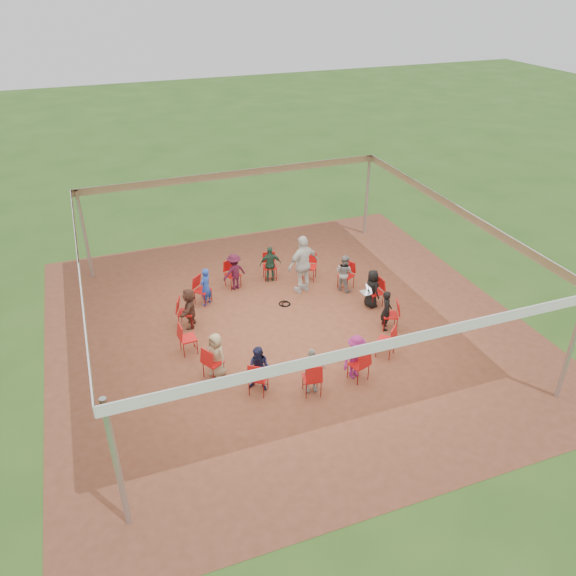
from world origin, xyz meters
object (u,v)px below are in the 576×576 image
object	(u,v)px
person_seated_0	(372,289)
chair_3	(270,267)
chair_6	(186,313)
chair_1	(346,276)
laptop	(367,291)
chair_8	(213,362)
person_seated_2	(270,264)
chair_0	(375,292)
chair_12	(386,341)
person_seated_1	(344,273)
chair_4	(233,275)
cable_coil	(285,304)
person_seated_6	(216,355)
chair_10	(312,378)
chair_2	(309,267)
chair_7	(188,338)
chair_5	(203,290)
chair_13	(390,315)
person_seated_10	(386,310)
person_seated_4	(206,287)
person_seated_3	(234,272)
person_seated_8	(311,370)
person_seated_9	(356,357)
chair_11	(359,364)
standing_person	(303,264)
person_seated_5	(190,308)
chair_9	(258,377)

from	to	relation	value
person_seated_0	chair_3	bearing A→B (deg)	37.04
chair_6	chair_1	bearing A→B (deg)	115.71
chair_3	laptop	xyz separation A→B (m)	(2.15, -2.66, 0.13)
chair_8	person_seated_2	size ratio (longest dim) A/B	0.75
chair_0	chair_8	xyz separation A→B (m)	(-5.36, -1.63, 0.00)
chair_12	person_seated_1	xyz separation A→B (m)	(0.44, 3.48, 0.16)
chair_4	cable_coil	world-z (taller)	chair_4
person_seated_1	person_seated_6	xyz separation A→B (m)	(-4.78, -2.73, 0.00)
chair_10	chair_2	bearing A→B (deg)	77.14
chair_7	person_seated_2	bearing A→B (deg)	127.60
chair_7	person_seated_6	size ratio (longest dim) A/B	0.75
chair_5	chair_13	world-z (taller)	same
person_seated_10	person_seated_0	bearing A→B (deg)	12.86
chair_3	person_seated_4	distance (m)	2.45
person_seated_1	person_seated_2	xyz separation A→B (m)	(-1.97, 1.35, 0.00)
person_seated_3	person_seated_8	size ratio (longest dim) A/B	1.00
person_seated_6	person_seated_9	world-z (taller)	same
chair_10	laptop	xyz separation A→B (m)	(3.03, 3.02, 0.13)
chair_7	chair_5	bearing A→B (deg)	154.29
chair_11	person_seated_10	size ratio (longest dim) A/B	0.75
person_seated_1	person_seated_0	bearing A→B (deg)	167.14
chair_7	person_seated_8	size ratio (longest dim) A/B	0.75
chair_2	person_seated_10	bearing A→B (deg)	139.90
person_seated_4	standing_person	world-z (taller)	standing_person
chair_11	standing_person	distance (m)	4.53
person_seated_6	standing_person	world-z (taller)	standing_person
chair_5	chair_10	distance (m)	5.18
chair_1	person_seated_8	world-z (taller)	person_seated_8
chair_12	chair_1	bearing A→B (deg)	38.57
chair_10	person_seated_2	bearing A→B (deg)	90.00
chair_4	person_seated_5	world-z (taller)	person_seated_5
person_seated_1	standing_person	bearing A→B (deg)	43.40
person_seated_0	person_seated_9	xyz separation A→B (m)	(-1.95, -2.83, 0.00)
chair_2	person_seated_6	distance (m)	5.49
person_seated_3	person_seated_4	world-z (taller)	same
chair_1	chair_13	size ratio (longest dim) A/B	1.00
chair_9	chair_12	xyz separation A→B (m)	(3.57, 0.25, 0.00)
person_seated_9	laptop	bearing A→B (deg)	40.72
chair_5	person_seated_5	world-z (taller)	person_seated_5
chair_5	person_seated_2	xyz separation A→B (m)	(2.37, 0.61, 0.16)
chair_8	chair_6	bearing A→B (deg)	154.29
chair_13	chair_6	bearing A→B (deg)	90.00
chair_5	person_seated_2	size ratio (longest dim) A/B	0.75
chair_4	person_seated_9	xyz separation A→B (m)	(1.64, -5.38, 0.16)
chair_12	person_seated_8	xyz separation A→B (m)	(-2.37, -0.61, 0.16)
chair_11	laptop	distance (m)	3.42
chair_5	chair_7	world-z (taller)	same
person_seated_8	laptop	distance (m)	4.18
chair_0	person_seated_2	distance (m)	3.51
chair_12	person_seated_1	size ratio (longest dim) A/B	0.75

